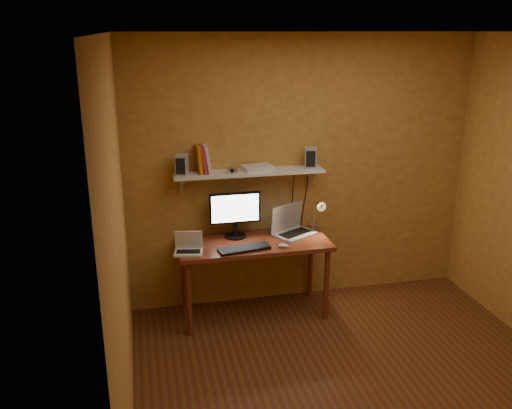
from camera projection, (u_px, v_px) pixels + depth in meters
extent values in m
cube|color=#543315|center=(360.00, 388.00, 4.16)|extent=(3.40, 3.20, 0.02)
cube|color=silver|center=(385.00, 31.00, 3.35)|extent=(3.40, 3.20, 0.02)
cube|color=#B68A37|center=(302.00, 172.00, 5.25)|extent=(3.40, 0.02, 2.60)
cube|color=#B68A37|center=(118.00, 250.00, 3.40)|extent=(0.02, 3.20, 2.60)
cube|color=maroon|center=(254.00, 244.00, 5.01)|extent=(1.40, 0.60, 0.04)
cylinder|color=maroon|center=(189.00, 299.00, 4.77)|extent=(0.05, 0.05, 0.71)
cylinder|color=maroon|center=(326.00, 285.00, 5.03)|extent=(0.05, 0.05, 0.71)
cylinder|color=maroon|center=(184.00, 276.00, 5.21)|extent=(0.05, 0.05, 0.71)
cylinder|color=maroon|center=(310.00, 264.00, 5.48)|extent=(0.05, 0.05, 0.71)
cube|color=silver|center=(249.00, 172.00, 4.99)|extent=(1.40, 0.25, 0.02)
cube|color=silver|center=(181.00, 184.00, 4.99)|extent=(0.03, 0.03, 0.18)
cube|color=silver|center=(309.00, 176.00, 5.25)|extent=(0.03, 0.03, 0.18)
cylinder|color=black|center=(235.00, 236.00, 5.12)|extent=(0.20, 0.20, 0.01)
cube|color=black|center=(235.00, 228.00, 5.09)|extent=(0.05, 0.04, 0.15)
cube|color=black|center=(235.00, 208.00, 5.03)|extent=(0.48, 0.03, 0.30)
cube|color=white|center=(235.00, 208.00, 5.02)|extent=(0.44, 0.01, 0.26)
cube|color=#92959A|center=(295.00, 234.00, 5.16)|extent=(0.46, 0.41, 0.02)
cube|color=black|center=(295.00, 233.00, 5.16)|extent=(0.35, 0.28, 0.00)
cube|color=#92959A|center=(287.00, 217.00, 5.20)|extent=(0.35, 0.22, 0.27)
cube|color=#122039|center=(287.00, 217.00, 5.20)|extent=(0.31, 0.19, 0.22)
cube|color=silver|center=(188.00, 253.00, 4.73)|extent=(0.27, 0.21, 0.02)
cube|color=black|center=(188.00, 252.00, 4.72)|extent=(0.22, 0.13, 0.00)
cube|color=silver|center=(189.00, 240.00, 4.77)|extent=(0.24, 0.08, 0.17)
cube|color=black|center=(189.00, 240.00, 4.77)|extent=(0.21, 0.06, 0.14)
cube|color=black|center=(244.00, 249.00, 4.81)|extent=(0.48, 0.22, 0.02)
ellipsoid|color=silver|center=(283.00, 246.00, 4.87)|extent=(0.10, 0.08, 0.03)
cube|color=silver|center=(314.00, 228.00, 5.36)|extent=(0.05, 0.06, 0.08)
cylinder|color=silver|center=(314.00, 214.00, 5.32)|extent=(0.02, 0.02, 0.28)
cylinder|color=silver|center=(317.00, 203.00, 5.20)|extent=(0.01, 0.16, 0.01)
cone|color=silver|center=(320.00, 205.00, 5.12)|extent=(0.09, 0.09, 0.09)
sphere|color=#FFE0A5|center=(321.00, 206.00, 5.11)|extent=(0.04, 0.04, 0.04)
cube|color=#92959A|center=(182.00, 165.00, 4.82)|extent=(0.13, 0.13, 0.19)
cube|color=#92959A|center=(311.00, 158.00, 5.08)|extent=(0.13, 0.13, 0.19)
cube|color=#B95910|center=(199.00, 159.00, 4.88)|extent=(0.06, 0.17, 0.26)
cube|color=maroon|center=(203.00, 159.00, 4.89)|extent=(0.06, 0.17, 0.26)
cube|color=#C2AE99|center=(207.00, 159.00, 4.89)|extent=(0.07, 0.18, 0.26)
cube|color=silver|center=(232.00, 170.00, 4.89)|extent=(0.10, 0.06, 0.06)
cylinder|color=black|center=(233.00, 171.00, 4.88)|extent=(0.04, 0.03, 0.04)
cube|color=silver|center=(258.00, 168.00, 5.00)|extent=(0.30, 0.22, 0.05)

